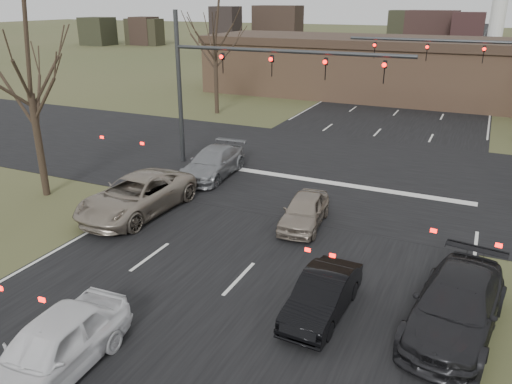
% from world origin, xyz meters
% --- Properties ---
extents(ground, '(360.00, 360.00, 0.00)m').
position_xyz_m(ground, '(0.00, 0.00, 0.00)').
color(ground, '#424A27').
rests_on(ground, ground).
extents(road_main, '(14.00, 300.00, 0.02)m').
position_xyz_m(road_main, '(0.00, 60.00, 0.01)').
color(road_main, black).
rests_on(road_main, ground).
extents(road_cross, '(200.00, 14.00, 0.02)m').
position_xyz_m(road_cross, '(0.00, 15.00, 0.01)').
color(road_cross, black).
rests_on(road_cross, ground).
extents(building, '(42.40, 10.40, 5.30)m').
position_xyz_m(building, '(2.00, 38.00, 2.67)').
color(building, '#8D674C').
rests_on(building, ground).
extents(mast_arm_near, '(12.12, 0.24, 8.00)m').
position_xyz_m(mast_arm_near, '(-5.23, 13.00, 5.07)').
color(mast_arm_near, '#383A3D').
rests_on(mast_arm_near, ground).
extents(mast_arm_far, '(11.12, 0.24, 8.00)m').
position_xyz_m(mast_arm_far, '(6.18, 23.00, 5.02)').
color(mast_arm_far, '#383A3D').
rests_on(mast_arm_far, ground).
extents(tree_left_near, '(5.10, 5.10, 8.50)m').
position_xyz_m(tree_left_near, '(-11.50, 6.00, 6.57)').
color(tree_left_near, black).
rests_on(tree_left_near, ground).
extents(tree_left_far, '(5.70, 5.70, 9.50)m').
position_xyz_m(tree_left_far, '(-13.00, 25.00, 7.34)').
color(tree_left_far, black).
rests_on(tree_left_far, ground).
extents(car_silver_suv, '(2.87, 5.82, 1.59)m').
position_xyz_m(car_silver_suv, '(-6.31, 6.03, 0.79)').
color(car_silver_suv, gray).
rests_on(car_silver_suv, ground).
extents(car_white_sedan, '(1.99, 4.52, 1.51)m').
position_xyz_m(car_white_sedan, '(-2.06, -2.78, 0.76)').
color(car_white_sedan, white).
rests_on(car_white_sedan, ground).
extents(car_black_hatch, '(1.45, 3.78, 1.23)m').
position_xyz_m(car_black_hatch, '(3.00, 2.30, 0.61)').
color(car_black_hatch, black).
rests_on(car_black_hatch, ground).
extents(car_charcoal_sedan, '(2.76, 5.42, 1.51)m').
position_xyz_m(car_charcoal_sedan, '(6.50, 3.11, 0.75)').
color(car_charcoal_sedan, black).
rests_on(car_charcoal_sedan, ground).
extents(car_grey_ahead, '(2.30, 5.02, 1.42)m').
position_xyz_m(car_grey_ahead, '(-5.75, 11.53, 0.71)').
color(car_grey_ahead, gray).
rests_on(car_grey_ahead, ground).
extents(car_silver_ahead, '(1.85, 3.84, 1.27)m').
position_xyz_m(car_silver_ahead, '(0.50, 7.80, 0.63)').
color(car_silver_ahead, gray).
rests_on(car_silver_ahead, ground).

